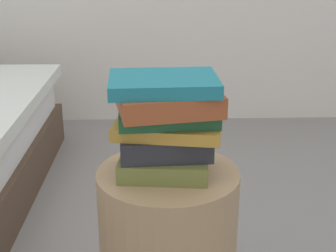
{
  "coord_description": "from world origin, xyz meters",
  "views": [
    {
      "loc": [
        -0.03,
        -1.15,
        1.12
      ],
      "look_at": [
        0.0,
        0.0,
        0.69
      ],
      "focal_mm": 53.16,
      "sensor_mm": 36.0,
      "label": 1
    }
  ],
  "objects_px": {
    "book_ochre": "(168,128)",
    "book_forest": "(168,115)",
    "book_charcoal": "(165,143)",
    "book_rust": "(168,100)",
    "book_olive": "(164,164)",
    "book_teal": "(163,84)"
  },
  "relations": [
    {
      "from": "book_olive",
      "to": "book_rust",
      "type": "distance_m",
      "value": 0.17
    },
    {
      "from": "book_charcoal",
      "to": "book_rust",
      "type": "relative_size",
      "value": 0.94
    },
    {
      "from": "book_forest",
      "to": "book_teal",
      "type": "xyz_separation_m",
      "value": [
        -0.01,
        -0.01,
        0.08
      ]
    },
    {
      "from": "book_ochre",
      "to": "book_charcoal",
      "type": "bearing_deg",
      "value": 143.22
    },
    {
      "from": "book_teal",
      "to": "book_ochre",
      "type": "bearing_deg",
      "value": 36.02
    },
    {
      "from": "book_charcoal",
      "to": "book_rust",
      "type": "bearing_deg",
      "value": -60.58
    },
    {
      "from": "book_forest",
      "to": "book_olive",
      "type": "bearing_deg",
      "value": -127.16
    },
    {
      "from": "book_olive",
      "to": "book_forest",
      "type": "height_order",
      "value": "book_forest"
    },
    {
      "from": "book_forest",
      "to": "book_teal",
      "type": "distance_m",
      "value": 0.09
    },
    {
      "from": "book_charcoal",
      "to": "book_forest",
      "type": "height_order",
      "value": "book_forest"
    },
    {
      "from": "book_charcoal",
      "to": "book_forest",
      "type": "xyz_separation_m",
      "value": [
        0.01,
        -0.0,
        0.08
      ]
    },
    {
      "from": "book_rust",
      "to": "book_teal",
      "type": "bearing_deg",
      "value": -169.72
    },
    {
      "from": "book_olive",
      "to": "book_charcoal",
      "type": "height_order",
      "value": "book_charcoal"
    },
    {
      "from": "book_olive",
      "to": "book_ochre",
      "type": "distance_m",
      "value": 0.1
    },
    {
      "from": "book_ochre",
      "to": "book_forest",
      "type": "bearing_deg",
      "value": 102.71
    },
    {
      "from": "book_ochre",
      "to": "book_rust",
      "type": "relative_size",
      "value": 1.1
    },
    {
      "from": "book_charcoal",
      "to": "book_rust",
      "type": "height_order",
      "value": "book_rust"
    },
    {
      "from": "book_rust",
      "to": "book_teal",
      "type": "relative_size",
      "value": 0.93
    },
    {
      "from": "book_rust",
      "to": "book_charcoal",
      "type": "bearing_deg",
      "value": 112.71
    },
    {
      "from": "book_olive",
      "to": "book_rust",
      "type": "relative_size",
      "value": 0.92
    },
    {
      "from": "book_olive",
      "to": "book_teal",
      "type": "relative_size",
      "value": 0.85
    },
    {
      "from": "book_olive",
      "to": "book_charcoal",
      "type": "distance_m",
      "value": 0.05
    }
  ]
}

